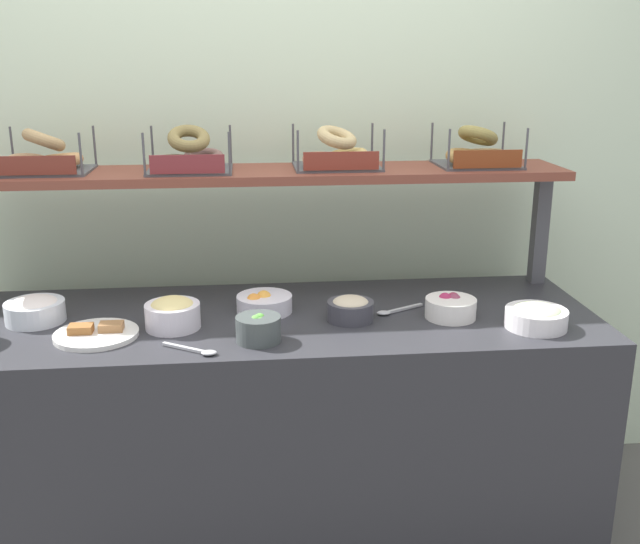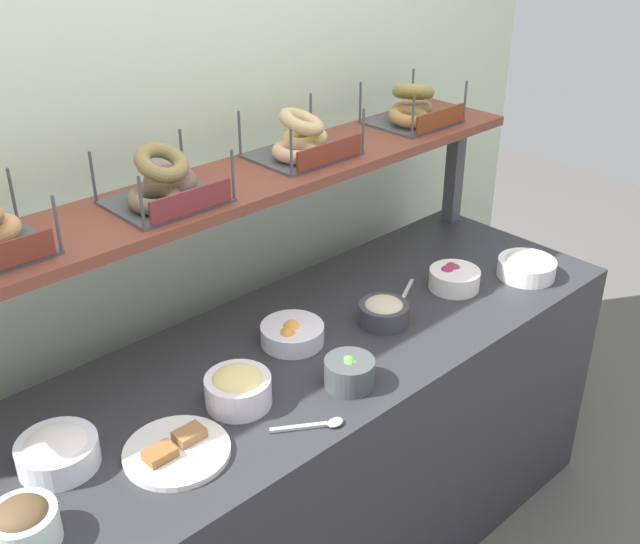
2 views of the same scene
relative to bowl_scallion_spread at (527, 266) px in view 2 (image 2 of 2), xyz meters
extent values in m
cube|color=silver|center=(-0.80, 0.74, 0.31)|extent=(3.27, 0.06, 2.40)
cube|color=#2D2D33|center=(-0.80, 0.19, -0.46)|extent=(2.07, 0.70, 0.85)
cube|color=#4C4C51|center=(0.18, 0.46, 0.16)|extent=(0.05, 0.05, 0.40)
cube|color=brown|center=(-0.80, 0.46, 0.38)|extent=(2.03, 0.32, 0.03)
cylinder|color=white|center=(0.00, 0.00, -0.01)|extent=(0.19, 0.19, 0.06)
ellipsoid|color=beige|center=(0.00, 0.00, 0.02)|extent=(0.15, 0.15, 0.04)
cylinder|color=#464D4D|center=(-0.85, -0.02, 0.00)|extent=(0.13, 0.13, 0.08)
sphere|color=#5BB13F|center=(-0.84, -0.02, 0.03)|extent=(0.03, 0.03, 0.03)
sphere|color=#549C3E|center=(-0.85, -0.03, 0.03)|extent=(0.04, 0.04, 0.04)
sphere|color=#5E9847|center=(-0.85, -0.03, 0.03)|extent=(0.03, 0.03, 0.03)
cylinder|color=#3E3D46|center=(-0.56, 0.12, -0.01)|extent=(0.15, 0.15, 0.06)
ellipsoid|color=beige|center=(-0.56, 0.12, 0.02)|extent=(0.12, 0.12, 0.04)
cylinder|color=white|center=(-1.11, 0.11, 0.00)|extent=(0.17, 0.17, 0.08)
ellipsoid|color=#F1D786|center=(-1.11, 0.11, 0.03)|extent=(0.13, 0.13, 0.05)
cylinder|color=white|center=(-0.24, 0.11, 0.00)|extent=(0.16, 0.16, 0.06)
sphere|color=#863A51|center=(-0.22, 0.13, 0.02)|extent=(0.04, 0.04, 0.04)
sphere|color=#A62851|center=(-0.25, 0.13, 0.02)|extent=(0.04, 0.04, 0.04)
sphere|color=#8B2F46|center=(-0.22, 0.14, 0.02)|extent=(0.04, 0.04, 0.04)
cylinder|color=white|center=(-1.69, 0.05, 0.00)|extent=(0.14, 0.14, 0.08)
ellipsoid|color=brown|center=(-1.69, 0.05, 0.04)|extent=(0.11, 0.11, 0.05)
cylinder|color=white|center=(-0.82, 0.23, -0.01)|extent=(0.18, 0.18, 0.06)
sphere|color=#F99738|center=(-0.86, 0.21, 0.01)|extent=(0.05, 0.05, 0.05)
sphere|color=#F99A45|center=(-0.86, 0.22, 0.01)|extent=(0.03, 0.03, 0.03)
sphere|color=#F9A93F|center=(-0.83, 0.23, 0.01)|extent=(0.05, 0.05, 0.05)
cylinder|color=white|center=(-1.54, 0.21, 0.00)|extent=(0.18, 0.18, 0.07)
ellipsoid|color=white|center=(-1.54, 0.21, 0.02)|extent=(0.14, 0.14, 0.05)
cylinder|color=white|center=(-1.33, 0.06, -0.03)|extent=(0.25, 0.25, 0.01)
cube|color=#935A2C|center=(-1.37, 0.06, -0.01)|extent=(0.07, 0.05, 0.02)
cube|color=#9E6B40|center=(-1.29, 0.07, -0.01)|extent=(0.07, 0.05, 0.02)
cube|color=#B7B7BC|center=(-0.36, 0.20, -0.03)|extent=(0.13, 0.08, 0.01)
ellipsoid|color=#B7B7BC|center=(-0.44, 0.16, -0.03)|extent=(0.04, 0.03, 0.01)
cube|color=#B7B7BC|center=(-1.07, -0.07, -0.03)|extent=(0.12, 0.09, 0.01)
ellipsoid|color=#B7B7BC|center=(-0.99, -0.12, -0.03)|extent=(0.04, 0.03, 0.01)
cylinder|color=#4C4C51|center=(-1.39, 0.36, 0.46)|extent=(0.01, 0.01, 0.14)
cylinder|color=#4C4C51|center=(-1.39, 0.59, 0.46)|extent=(0.01, 0.01, 0.14)
cube|color=brown|center=(-1.53, 0.35, 0.43)|extent=(0.24, 0.01, 0.06)
cube|color=#4C4C51|center=(-1.06, 0.45, 0.40)|extent=(0.28, 0.24, 0.01)
cylinder|color=#4C4C51|center=(-1.19, 0.33, 0.46)|extent=(0.01, 0.01, 0.14)
cylinder|color=#4C4C51|center=(-0.92, 0.33, 0.46)|extent=(0.01, 0.01, 0.14)
cylinder|color=#4C4C51|center=(-1.19, 0.56, 0.46)|extent=(0.01, 0.01, 0.14)
cylinder|color=#4C4C51|center=(-0.92, 0.56, 0.46)|extent=(0.01, 0.01, 0.14)
cube|color=maroon|center=(-1.06, 0.33, 0.43)|extent=(0.24, 0.01, 0.06)
torus|color=brown|center=(-1.11, 0.42, 0.43)|extent=(0.19, 0.19, 0.05)
torus|color=#7A5650|center=(-1.01, 0.48, 0.43)|extent=(0.17, 0.17, 0.06)
torus|color=olive|center=(-1.06, 0.45, 0.50)|extent=(0.16, 0.17, 0.10)
cube|color=#4C4C51|center=(-0.56, 0.48, 0.40)|extent=(0.29, 0.24, 0.01)
cylinder|color=#4C4C51|center=(-0.70, 0.36, 0.46)|extent=(0.01, 0.01, 0.14)
cylinder|color=#4C4C51|center=(-0.42, 0.36, 0.46)|extent=(0.01, 0.01, 0.14)
cylinder|color=#4C4C51|center=(-0.70, 0.59, 0.46)|extent=(0.01, 0.01, 0.14)
cylinder|color=#4C4C51|center=(-0.42, 0.59, 0.46)|extent=(0.01, 0.01, 0.14)
cube|color=maroon|center=(-0.56, 0.36, 0.43)|extent=(0.25, 0.01, 0.06)
torus|color=tan|center=(-0.61, 0.45, 0.43)|extent=(0.20, 0.19, 0.05)
torus|color=#DDB96A|center=(-0.52, 0.51, 0.43)|extent=(0.15, 0.15, 0.06)
torus|color=tan|center=(-0.56, 0.48, 0.50)|extent=(0.20, 0.20, 0.09)
cube|color=#4C4C51|center=(-0.07, 0.47, 0.40)|extent=(0.28, 0.24, 0.01)
cylinder|color=#4C4C51|center=(-0.20, 0.35, 0.46)|extent=(0.01, 0.01, 0.14)
cylinder|color=#4C4C51|center=(0.07, 0.35, 0.46)|extent=(0.01, 0.01, 0.14)
cylinder|color=#4C4C51|center=(-0.20, 0.58, 0.46)|extent=(0.01, 0.01, 0.14)
cylinder|color=#4C4C51|center=(0.07, 0.58, 0.46)|extent=(0.01, 0.01, 0.14)
cube|color=brown|center=(-0.07, 0.35, 0.43)|extent=(0.23, 0.01, 0.06)
torus|color=#A87E44|center=(-0.12, 0.44, 0.43)|extent=(0.20, 0.20, 0.06)
torus|color=#A17D50|center=(-0.03, 0.50, 0.43)|extent=(0.15, 0.16, 0.05)
torus|color=olive|center=(-0.07, 0.47, 0.50)|extent=(0.20, 0.20, 0.09)
camera|label=1|loc=(-0.87, -2.03, 0.77)|focal=41.18mm
camera|label=2|loc=(-2.02, -1.16, 1.17)|focal=43.14mm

